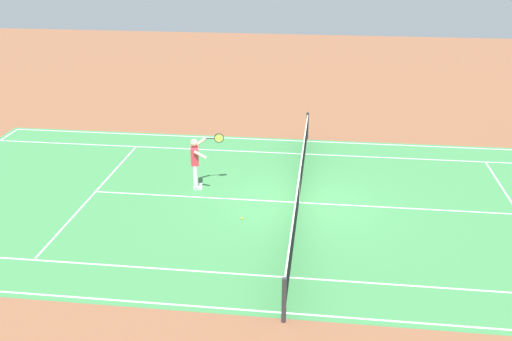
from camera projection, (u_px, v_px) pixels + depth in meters
The scene contains 6 objects.
ground_plane at pixel (299, 203), 17.58m from camera, with size 60.00×60.00×0.00m, color brown.
court_slab at pixel (299, 203), 17.58m from camera, with size 24.20×11.40×0.00m, color #387A42.
court_line_markings at pixel (299, 202), 17.58m from camera, with size 23.85×11.05×0.01m.
tennis_net at pixel (299, 188), 17.39m from camera, with size 0.10×11.70×1.08m.
tennis_player_near at pixel (196, 161), 18.23m from camera, with size 1.00×0.85×1.70m.
tennis_ball at pixel (242, 219), 16.55m from camera, with size 0.07×0.07×0.07m, color #CCE01E.
Camera 1 is at (-0.66, 15.88, 7.68)m, focal length 40.82 mm.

